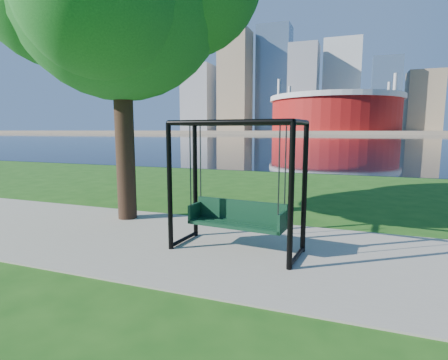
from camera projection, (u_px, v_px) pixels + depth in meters
The scene contains 7 objects.
ground at pixel (227, 240), 7.20m from camera, with size 900.00×900.00×0.00m, color #1E5114.
path at pixel (219, 247), 6.74m from camera, with size 120.00×4.00×0.03m, color #9E937F.
river at pixel (345, 138), 101.95m from camera, with size 900.00×180.00×0.02m, color black.
far_bank at pixel (351, 132), 291.32m from camera, with size 900.00×228.00×2.00m, color #937F60.
stadium at pixel (334, 112), 226.92m from camera, with size 83.00×83.00×32.00m.
skyline at pixel (348, 91), 300.30m from camera, with size 392.00×66.00×96.50m.
swing at pixel (237, 189), 6.37m from camera, with size 2.45×1.24×2.42m.
Camera 1 is at (2.34, -6.55, 2.24)m, focal length 28.00 mm.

